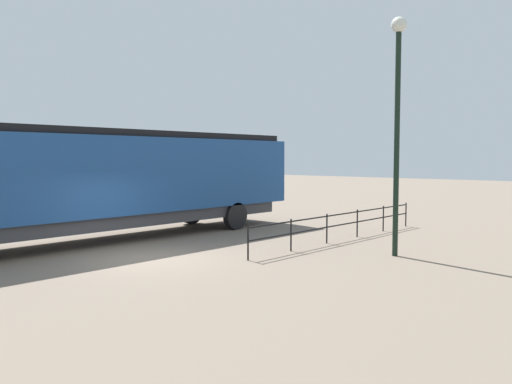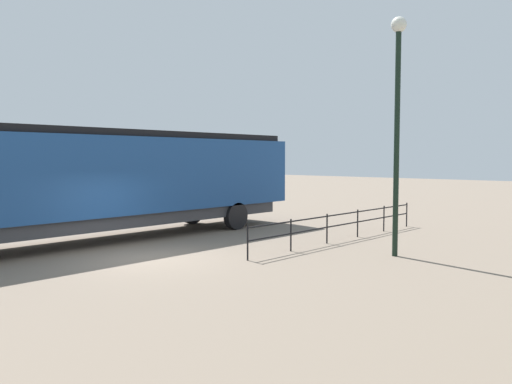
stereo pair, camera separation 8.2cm
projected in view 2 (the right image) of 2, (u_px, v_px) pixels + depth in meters
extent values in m
plane|color=#756656|center=(147.00, 259.00, 15.05)|extent=(120.00, 120.00, 0.00)
cube|color=navy|center=(100.00, 175.00, 18.03)|extent=(3.01, 16.57, 2.63)
cube|color=black|center=(239.00, 180.00, 23.16)|extent=(2.89, 2.76, 1.84)
cube|color=black|center=(100.00, 133.00, 17.94)|extent=(2.71, 15.91, 0.24)
cube|color=#38383D|center=(101.00, 219.00, 18.13)|extent=(2.71, 15.24, 0.45)
cylinder|color=black|center=(192.00, 211.00, 22.98)|extent=(0.30, 1.10, 1.10)
cylinder|color=black|center=(236.00, 216.00, 21.16)|extent=(0.30, 1.10, 1.10)
cylinder|color=black|center=(397.00, 144.00, 15.25)|extent=(0.16, 0.16, 6.61)
sphere|color=silver|center=(399.00, 25.00, 15.02)|extent=(0.45, 0.45, 0.45)
cube|color=black|center=(343.00, 214.00, 18.38)|extent=(0.04, 9.87, 0.04)
cube|color=black|center=(343.00, 224.00, 18.41)|extent=(0.04, 9.87, 0.04)
cylinder|color=black|center=(248.00, 243.00, 14.77)|extent=(0.05, 0.05, 1.01)
cylinder|color=black|center=(291.00, 235.00, 16.22)|extent=(0.05, 0.05, 1.01)
cylinder|color=black|center=(327.00, 229.00, 17.68)|extent=(0.05, 0.05, 1.01)
cylinder|color=black|center=(358.00, 223.00, 19.14)|extent=(0.05, 0.05, 1.01)
cylinder|color=black|center=(384.00, 219.00, 20.60)|extent=(0.05, 0.05, 1.01)
cylinder|color=black|center=(407.00, 215.00, 22.06)|extent=(0.05, 0.05, 1.01)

